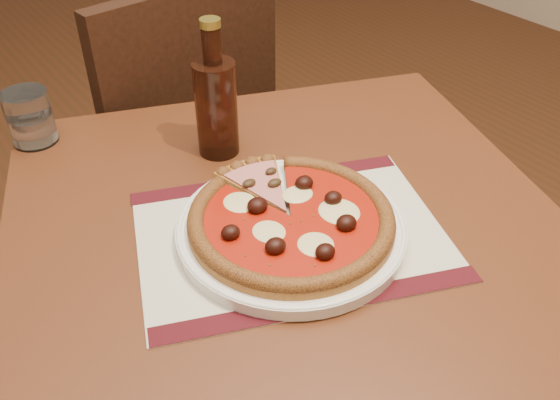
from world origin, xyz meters
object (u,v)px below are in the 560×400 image
Objects in this scene: plate at (291,229)px; bottle at (216,104)px; water_glass at (30,117)px; table at (288,274)px; chair_far at (174,140)px; pizza at (291,218)px.

bottle reaches higher than plate.
water_glass is at bearing 138.31° from bottle.
table is 0.65m from chair_far.
bottle is at bearing 84.69° from table.
table is 0.51m from water_glass.
chair_far reaches higher than water_glass.
pizza reaches higher than plate.
chair_far is at bearing 79.05° from table.
bottle is at bearing -41.69° from water_glass.
chair_far is 0.47m from water_glass.
pizza is (-0.01, -0.02, 0.13)m from table.
plate is (-0.13, -0.65, 0.23)m from chair_far.
plate is (-0.01, -0.02, 0.11)m from table.
plate is at bearing 81.80° from pizza.
pizza is (-0.13, -0.65, 0.25)m from chair_far.
water_glass reaches higher than plate.
chair_far reaches higher than plate.
plate is 3.43× the size of water_glass.
plate is at bearing -118.15° from table.
chair_far is 4.06× the size of bottle.
table is 0.12m from plate.
plate is 0.51m from water_glass.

